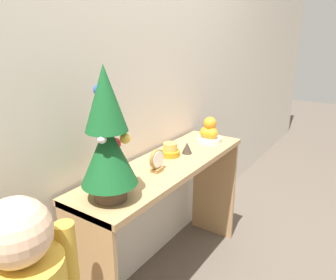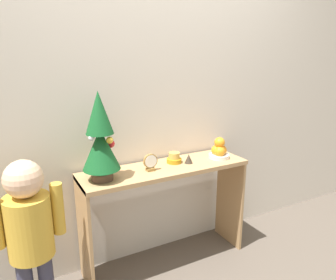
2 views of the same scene
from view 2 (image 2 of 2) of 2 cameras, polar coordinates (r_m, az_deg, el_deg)
The scene contains 9 objects.
ground_plane at distance 2.52m, azimuth 1.56°, elevation -22.26°, with size 12.00×12.00×0.00m, color brown.
back_wall at distance 2.36m, azimuth -3.04°, elevation 8.35°, with size 7.00×0.05×2.50m, color beige.
console_table at distance 2.35m, azimuth -0.48°, elevation -8.63°, with size 1.20×0.35×0.76m.
mini_tree at distance 2.02m, azimuth -11.71°, elevation 0.30°, with size 0.23×0.23×0.56m.
fruit_bowl at distance 2.48m, azimuth 8.91°, elevation -1.81°, with size 0.15×0.15×0.16m.
singing_bowl at distance 2.35m, azimuth 1.07°, elevation -3.21°, with size 0.11×0.11×0.08m.
desk_clock at distance 2.19m, azimuth -3.08°, elevation -3.94°, with size 0.10×0.04×0.12m.
figurine at distance 2.35m, azimuth 3.62°, elevation -3.26°, with size 0.06×0.06×0.07m.
child_figure at distance 2.04m, azimuth -23.05°, elevation -13.42°, with size 0.39×0.25×0.98m.
Camera 2 is at (-1.00, -1.72, 1.54)m, focal length 35.00 mm.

